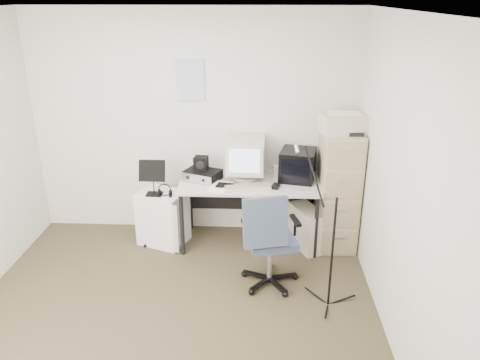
{
  "coord_description": "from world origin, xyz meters",
  "views": [
    {
      "loc": [
        0.74,
        -3.19,
        2.62
      ],
      "look_at": [
        0.55,
        0.95,
        0.95
      ],
      "focal_mm": 35.0,
      "sensor_mm": 36.0,
      "label": 1
    }
  ],
  "objects_px": {
    "filing_cabinet": "(338,189)",
    "desk": "(249,212)",
    "office_chair": "(270,238)",
    "side_cart": "(163,218)"
  },
  "relations": [
    {
      "from": "filing_cabinet",
      "to": "desk",
      "type": "bearing_deg",
      "value": -178.19
    },
    {
      "from": "office_chair",
      "to": "side_cart",
      "type": "xyz_separation_m",
      "value": [
        -1.17,
        0.76,
        -0.19
      ]
    },
    {
      "from": "filing_cabinet",
      "to": "side_cart",
      "type": "xyz_separation_m",
      "value": [
        -1.91,
        -0.07,
        -0.35
      ]
    },
    {
      "from": "filing_cabinet",
      "to": "office_chair",
      "type": "bearing_deg",
      "value": -131.46
    },
    {
      "from": "desk",
      "to": "filing_cabinet",
      "type": "bearing_deg",
      "value": 1.81
    },
    {
      "from": "filing_cabinet",
      "to": "desk",
      "type": "height_order",
      "value": "filing_cabinet"
    },
    {
      "from": "filing_cabinet",
      "to": "side_cart",
      "type": "bearing_deg",
      "value": -177.95
    },
    {
      "from": "office_chair",
      "to": "side_cart",
      "type": "bearing_deg",
      "value": 132.32
    },
    {
      "from": "desk",
      "to": "office_chair",
      "type": "bearing_deg",
      "value": -74.71
    },
    {
      "from": "desk",
      "to": "side_cart",
      "type": "bearing_deg",
      "value": -177.72
    }
  ]
}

